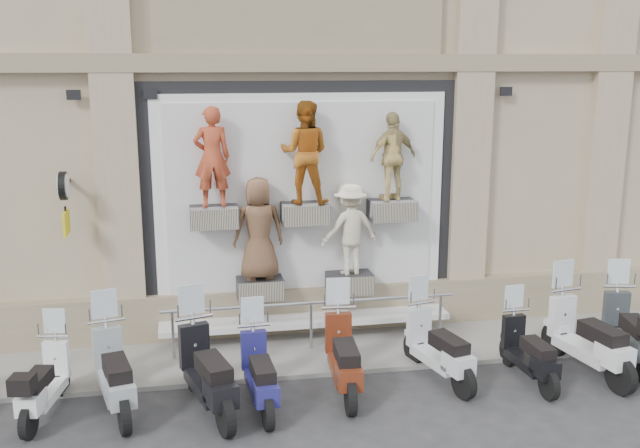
# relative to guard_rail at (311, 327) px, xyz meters

# --- Properties ---
(ground) EXTENTS (90.00, 90.00, 0.00)m
(ground) POSITION_rel_guard_rail_xyz_m (0.00, -2.00, -0.47)
(ground) COLOR #2E2E31
(ground) RESTS_ON ground
(sidewalk) EXTENTS (16.00, 2.20, 0.08)m
(sidewalk) POSITION_rel_guard_rail_xyz_m (0.00, 0.10, -0.43)
(sidewalk) COLOR gray
(sidewalk) RESTS_ON ground
(building) EXTENTS (14.00, 8.60, 12.00)m
(building) POSITION_rel_guard_rail_xyz_m (0.00, 5.00, 5.54)
(building) COLOR tan
(building) RESTS_ON ground
(shop_vitrine) EXTENTS (5.60, 0.89, 4.30)m
(shop_vitrine) POSITION_rel_guard_rail_xyz_m (0.03, 0.75, 1.93)
(shop_vitrine) COLOR black
(shop_vitrine) RESTS_ON ground
(guard_rail) EXTENTS (5.06, 0.10, 0.93)m
(guard_rail) POSITION_rel_guard_rail_xyz_m (0.00, 0.00, 0.00)
(guard_rail) COLOR #9EA0A5
(guard_rail) RESTS_ON ground
(clock_sign_bracket) EXTENTS (0.10, 0.80, 1.02)m
(clock_sign_bracket) POSITION_rel_guard_rail_xyz_m (-3.90, 0.47, 2.34)
(clock_sign_bracket) COLOR black
(clock_sign_bracket) RESTS_ON ground
(scooter_b) EXTENTS (0.79, 1.77, 1.39)m
(scooter_b) POSITION_rel_guard_rail_xyz_m (-4.04, -1.49, 0.23)
(scooter_b) COLOR white
(scooter_b) RESTS_ON ground
(scooter_c) EXTENTS (1.03, 2.07, 1.61)m
(scooter_c) POSITION_rel_guard_rail_xyz_m (-3.09, -1.51, 0.34)
(scooter_c) COLOR gray
(scooter_c) RESTS_ON ground
(scooter_d) EXTENTS (1.14, 2.17, 1.69)m
(scooter_d) POSITION_rel_guard_rail_xyz_m (-1.80, -1.78, 0.38)
(scooter_d) COLOR black
(scooter_d) RESTS_ON ground
(scooter_e) EXTENTS (0.63, 1.84, 1.47)m
(scooter_e) POSITION_rel_guard_rail_xyz_m (-1.06, -1.79, 0.27)
(scooter_e) COLOR navy
(scooter_e) RESTS_ON ground
(scooter_f) EXTENTS (0.72, 2.00, 1.60)m
(scooter_f) POSITION_rel_guard_rail_xyz_m (0.22, -1.54, 0.33)
(scooter_f) COLOR #5B210F
(scooter_f) RESTS_ON ground
(scooter_g) EXTENTS (0.98, 1.96, 1.53)m
(scooter_g) POSITION_rel_guard_rail_xyz_m (1.76, -1.41, 0.30)
(scooter_g) COLOR silver
(scooter_g) RESTS_ON ground
(scooter_h) EXTENTS (0.57, 1.73, 1.39)m
(scooter_h) POSITION_rel_guard_rail_xyz_m (3.12, -1.71, 0.23)
(scooter_h) COLOR black
(scooter_h) RESTS_ON ground
(scooter_i) EXTENTS (0.95, 2.17, 1.70)m
(scooter_i) POSITION_rel_guard_rail_xyz_m (4.16, -1.62, 0.39)
(scooter_i) COLOR silver
(scooter_i) RESTS_ON ground
(scooter_j) EXTENTS (0.98, 2.07, 1.62)m
(scooter_j) POSITION_rel_guard_rail_xyz_m (5.03, -1.40, 0.34)
(scooter_j) COLOR #2B3135
(scooter_j) RESTS_ON ground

